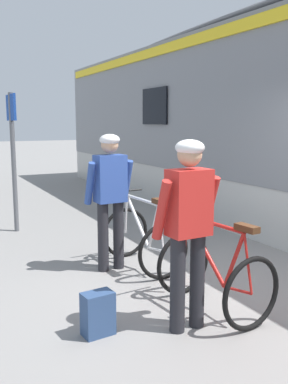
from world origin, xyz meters
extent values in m
plane|color=gray|center=(0.00, 0.00, 0.00)|extent=(80.00, 80.00, 0.00)
cube|color=black|center=(1.70, 5.05, 2.25)|extent=(0.04, 1.10, 0.80)
cylinder|color=#232328|center=(-0.97, 1.46, 0.45)|extent=(0.14, 0.14, 0.90)
cylinder|color=#232328|center=(-0.75, 1.47, 0.45)|extent=(0.14, 0.14, 0.90)
cube|color=#2D4C9E|center=(-0.86, 1.46, 1.20)|extent=(0.39, 0.26, 0.60)
cylinder|color=#2D4C9E|center=(-1.12, 1.49, 1.15)|extent=(0.10, 0.26, 0.56)
cylinder|color=#2D4C9E|center=(-0.60, 1.52, 1.15)|extent=(0.10, 0.26, 0.56)
sphere|color=tan|center=(-0.86, 1.46, 1.63)|extent=(0.22, 0.22, 0.22)
ellipsoid|color=white|center=(-0.86, 1.46, 1.69)|extent=(0.27, 0.29, 0.14)
cylinder|color=#232328|center=(-0.96, -0.38, 0.45)|extent=(0.14, 0.14, 0.90)
cylinder|color=#232328|center=(-0.75, -0.37, 0.45)|extent=(0.14, 0.14, 0.90)
cube|color=red|center=(-0.86, -0.37, 1.20)|extent=(0.39, 0.26, 0.60)
cylinder|color=red|center=(-1.12, -0.35, 1.15)|extent=(0.10, 0.26, 0.56)
cylinder|color=red|center=(-0.60, -0.32, 1.15)|extent=(0.10, 0.26, 0.56)
sphere|color=tan|center=(-0.86, -0.37, 1.63)|extent=(0.22, 0.22, 0.22)
ellipsoid|color=white|center=(-0.86, -0.37, 1.69)|extent=(0.27, 0.29, 0.14)
torus|color=black|center=(-0.47, 1.86, 0.36)|extent=(0.71, 0.08, 0.71)
torus|color=black|center=(-0.42, 0.84, 0.36)|extent=(0.71, 0.08, 0.71)
cylinder|color=white|center=(-0.45, 1.50, 0.60)|extent=(0.07, 0.65, 0.63)
cylinder|color=white|center=(-0.45, 1.38, 0.91)|extent=(0.08, 0.85, 0.04)
cylinder|color=white|center=(-0.43, 1.08, 0.60)|extent=(0.05, 0.28, 0.62)
cylinder|color=white|center=(-0.43, 1.02, 0.33)|extent=(0.05, 0.36, 0.08)
cylinder|color=white|center=(-0.43, 0.90, 0.63)|extent=(0.03, 0.14, 0.56)
cylinder|color=white|center=(-0.47, 1.83, 0.63)|extent=(0.04, 0.08, 0.55)
cylinder|color=black|center=(-0.47, 1.81, 0.97)|extent=(0.48, 0.05, 0.02)
cube|color=#4C2D19|center=(-0.43, 0.93, 0.96)|extent=(0.11, 0.24, 0.06)
torus|color=black|center=(-0.45, 0.34, 0.36)|extent=(0.71, 0.12, 0.71)
torus|color=black|center=(-0.35, -0.67, 0.36)|extent=(0.71, 0.12, 0.71)
cylinder|color=red|center=(-0.41, -0.01, 0.60)|extent=(0.11, 0.65, 0.63)
cylinder|color=red|center=(-0.40, -0.13, 0.91)|extent=(0.12, 0.85, 0.04)
cylinder|color=red|center=(-0.37, -0.43, 0.60)|extent=(0.07, 0.28, 0.62)
cylinder|color=red|center=(-0.37, -0.49, 0.33)|extent=(0.06, 0.36, 0.08)
cylinder|color=red|center=(-0.35, -0.61, 0.63)|extent=(0.04, 0.15, 0.56)
cylinder|color=red|center=(-0.45, 0.32, 0.63)|extent=(0.04, 0.08, 0.55)
cylinder|color=black|center=(-0.44, 0.29, 0.97)|extent=(0.48, 0.07, 0.02)
cube|color=#4C2D19|center=(-0.36, -0.58, 0.96)|extent=(0.12, 0.25, 0.06)
cube|color=navy|center=(-1.64, -0.11, 0.20)|extent=(0.30, 0.21, 0.40)
cylinder|color=red|center=(-0.28, 0.71, 0.12)|extent=(0.07, 0.07, 0.24)
cylinder|color=#595B60|center=(-1.58, 4.07, 1.20)|extent=(0.08, 0.08, 2.40)
cube|color=#193F99|center=(-1.58, 4.07, 2.15)|extent=(0.04, 0.70, 0.44)
camera|label=1|loc=(-2.92, -3.57, 1.92)|focal=40.37mm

